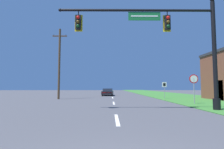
# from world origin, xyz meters

# --- Properties ---
(grass_verge_right) EXTENTS (10.00, 110.00, 0.04)m
(grass_verge_right) POSITION_xyz_m (10.50, 30.00, 0.02)
(grass_verge_right) COLOR #38752D
(grass_verge_right) RESTS_ON ground
(road_center_line) EXTENTS (0.16, 34.80, 0.01)m
(road_center_line) POSITION_xyz_m (0.00, 22.00, 0.01)
(road_center_line) COLOR silver
(road_center_line) RESTS_ON ground
(signal_mast) EXTENTS (10.30, 0.47, 7.30)m
(signal_mast) POSITION_xyz_m (3.80, 9.06, 4.48)
(signal_mast) COLOR black
(signal_mast) RESTS_ON grass_verge_right
(car_ahead) EXTENTS (2.03, 4.52, 1.19)m
(car_ahead) POSITION_xyz_m (-0.77, 28.29, 0.60)
(car_ahead) COLOR black
(car_ahead) RESTS_ON ground
(stop_sign) EXTENTS (0.76, 0.07, 2.50)m
(stop_sign) POSITION_xyz_m (6.84, 12.89, 1.86)
(stop_sign) COLOR gray
(stop_sign) RESTS_ON grass_verge_right
(route_sign_post) EXTENTS (0.55, 0.06, 2.03)m
(route_sign_post) POSITION_xyz_m (6.35, 19.54, 1.53)
(route_sign_post) COLOR gray
(route_sign_post) RESTS_ON grass_verge_right
(utility_pole_near) EXTENTS (1.80, 0.26, 8.70)m
(utility_pole_near) POSITION_xyz_m (-6.61, 19.40, 4.50)
(utility_pole_near) COLOR #4C3823
(utility_pole_near) RESTS_ON ground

